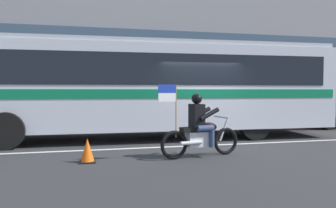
{
  "coord_description": "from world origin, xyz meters",
  "views": [
    {
      "loc": [
        -3.25,
        -9.42,
        1.64
      ],
      "look_at": [
        -1.13,
        -0.29,
        1.23
      ],
      "focal_mm": 33.79,
      "sensor_mm": 36.0,
      "label": 1
    }
  ],
  "objects_px": {
    "transit_bus": "(143,83)",
    "motorcycle_with_rider": "(200,130)",
    "fire_hydrant": "(57,118)",
    "traffic_cone": "(87,151)"
  },
  "relations": [
    {
      "from": "transit_bus",
      "to": "motorcycle_with_rider",
      "type": "xyz_separation_m",
      "value": [
        0.92,
        -3.29,
        -1.22
      ]
    },
    {
      "from": "fire_hydrant",
      "to": "transit_bus",
      "type": "bearing_deg",
      "value": -40.35
    },
    {
      "from": "transit_bus",
      "to": "traffic_cone",
      "type": "relative_size",
      "value": 23.56
    },
    {
      "from": "motorcycle_with_rider",
      "to": "fire_hydrant",
      "type": "bearing_deg",
      "value": 124.11
    },
    {
      "from": "transit_bus",
      "to": "traffic_cone",
      "type": "bearing_deg",
      "value": -118.38
    },
    {
      "from": "transit_bus",
      "to": "fire_hydrant",
      "type": "relative_size",
      "value": 17.28
    },
    {
      "from": "fire_hydrant",
      "to": "traffic_cone",
      "type": "bearing_deg",
      "value": -77.36
    },
    {
      "from": "fire_hydrant",
      "to": "traffic_cone",
      "type": "distance_m",
      "value": 6.03
    },
    {
      "from": "motorcycle_with_rider",
      "to": "fire_hydrant",
      "type": "height_order",
      "value": "motorcycle_with_rider"
    },
    {
      "from": "motorcycle_with_rider",
      "to": "fire_hydrant",
      "type": "distance_m",
      "value": 7.14
    }
  ]
}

